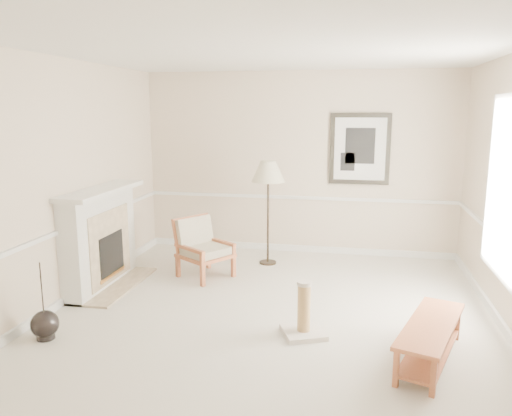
% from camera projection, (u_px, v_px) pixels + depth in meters
% --- Properties ---
extents(ground, '(5.50, 5.50, 0.00)m').
position_uv_depth(ground, '(269.00, 317.00, 5.62)').
color(ground, silver).
rests_on(ground, ground).
extents(room, '(5.04, 5.54, 2.92)m').
position_uv_depth(room, '(284.00, 151.00, 5.30)').
color(room, beige).
rests_on(room, ground).
extents(fireplace, '(0.64, 1.64, 1.31)m').
position_uv_depth(fireplace, '(101.00, 239.00, 6.52)').
color(fireplace, white).
rests_on(fireplace, ground).
extents(floor_vase, '(0.28, 0.28, 0.82)m').
position_uv_depth(floor_vase, '(45.00, 325.00, 5.06)').
color(floor_vase, black).
rests_on(floor_vase, ground).
extents(armchair, '(0.90, 0.88, 0.82)m').
position_uv_depth(armchair, '(201.00, 245.00, 6.96)').
color(armchair, '#B05C38').
rests_on(armchair, ground).
extents(floor_lamp, '(0.50, 0.50, 1.56)m').
position_uv_depth(floor_lamp, '(268.00, 174.00, 7.32)').
color(floor_lamp, black).
rests_on(floor_lamp, ground).
extents(bench, '(0.80, 1.37, 0.37)m').
position_uv_depth(bench, '(430.00, 336.00, 4.60)').
color(bench, '#B05C38').
rests_on(bench, ground).
extents(scratching_post, '(0.54, 0.54, 0.58)m').
position_uv_depth(scratching_post, '(304.00, 318.00, 5.15)').
color(scratching_post, silver).
rests_on(scratching_post, ground).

